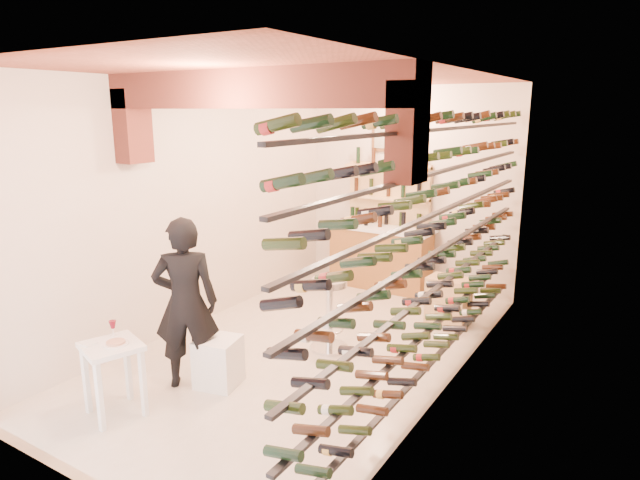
# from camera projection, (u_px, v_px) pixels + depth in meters

# --- Properties ---
(ground) EXTENTS (6.00, 6.00, 0.00)m
(ground) POSITION_uv_depth(u_px,v_px,m) (307.00, 349.00, 6.66)
(ground) COLOR beige
(ground) RESTS_ON ground
(room_shell) EXTENTS (3.52, 6.02, 3.21)m
(room_shell) POSITION_uv_depth(u_px,v_px,m) (293.00, 165.00, 5.92)
(room_shell) COLOR beige
(room_shell) RESTS_ON ground
(wine_rack) EXTENTS (0.32, 5.70, 2.56)m
(wine_rack) POSITION_uv_depth(u_px,v_px,m) (433.00, 240.00, 5.51)
(wine_rack) COLOR black
(wine_rack) RESTS_ON ground
(back_counter) EXTENTS (1.70, 0.62, 1.29)m
(back_counter) POSITION_uv_depth(u_px,v_px,m) (380.00, 255.00, 8.88)
(back_counter) COLOR #9B6530
(back_counter) RESTS_ON ground
(back_shelving) EXTENTS (1.40, 0.31, 2.73)m
(back_shelving) POSITION_uv_depth(u_px,v_px,m) (388.00, 214.00, 8.93)
(back_shelving) COLOR #E2B97F
(back_shelving) RESTS_ON ground
(tasting_table) EXTENTS (0.63, 0.63, 0.87)m
(tasting_table) POSITION_uv_depth(u_px,v_px,m) (112.00, 357.00, 5.10)
(tasting_table) COLOR white
(tasting_table) RESTS_ON ground
(white_stool) EXTENTS (0.49, 0.49, 0.52)m
(white_stool) POSITION_uv_depth(u_px,v_px,m) (218.00, 362.00, 5.74)
(white_stool) COLOR white
(white_stool) RESTS_ON ground
(person) EXTENTS (0.79, 0.75, 1.80)m
(person) POSITION_uv_depth(u_px,v_px,m) (186.00, 303.00, 5.61)
(person) COLOR black
(person) RESTS_ON ground
(chrome_barstool) EXTENTS (0.46, 0.46, 0.89)m
(chrome_barstool) POSITION_uv_depth(u_px,v_px,m) (329.00, 309.00, 6.54)
(chrome_barstool) COLOR silver
(chrome_barstool) RESTS_ON ground
(crate_lower) EXTENTS (0.55, 0.39, 0.32)m
(crate_lower) POSITION_uv_depth(u_px,v_px,m) (448.00, 311.00, 7.45)
(crate_lower) COLOR tan
(crate_lower) RESTS_ON ground
(crate_upper) EXTENTS (0.57, 0.41, 0.32)m
(crate_upper) POSITION_uv_depth(u_px,v_px,m) (449.00, 289.00, 7.37)
(crate_upper) COLOR tan
(crate_upper) RESTS_ON crate_lower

